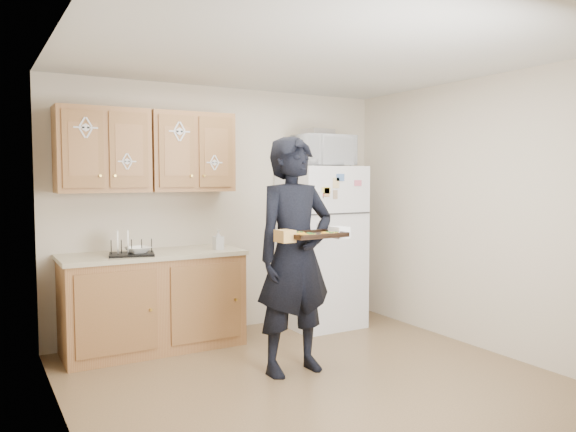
{
  "coord_description": "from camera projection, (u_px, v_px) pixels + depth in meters",
  "views": [
    {
      "loc": [
        -2.3,
        -3.55,
        1.59
      ],
      "look_at": [
        -0.01,
        0.45,
        1.27
      ],
      "focal_mm": 35.0,
      "sensor_mm": 36.0,
      "label": 1
    }
  ],
  "objects": [
    {
      "name": "wall_front",
      "position": [
        523.0,
        248.0,
        2.68
      ],
      "size": [
        3.6,
        0.04,
        2.5
      ],
      "primitive_type": "cube",
      "color": "beige",
      "rests_on": "floor"
    },
    {
      "name": "bowl",
      "position": [
        138.0,
        250.0,
        4.96
      ],
      "size": [
        0.26,
        0.26,
        0.05
      ],
      "primitive_type": "imported",
      "rotation": [
        0.0,
        0.0,
        0.2
      ],
      "color": "white",
      "rests_on": "dish_rack"
    },
    {
      "name": "soap_bottle",
      "position": [
        218.0,
        240.0,
        5.33
      ],
      "size": [
        0.09,
        0.09,
        0.19
      ],
      "primitive_type": "imported",
      "rotation": [
        0.0,
        0.0,
        0.08
      ],
      "color": "white",
      "rests_on": "countertop"
    },
    {
      "name": "refrigerator",
      "position": [
        321.0,
        246.0,
        5.98
      ],
      "size": [
        0.75,
        0.7,
        1.7
      ],
      "primitive_type": "cube",
      "color": "white",
      "rests_on": "floor"
    },
    {
      "name": "ceiling",
      "position": [
        320.0,
        54.0,
        4.15
      ],
      "size": [
        3.6,
        3.6,
        0.0
      ],
      "primitive_type": "plane",
      "color": "silver",
      "rests_on": "wall_back"
    },
    {
      "name": "pizza_front_left",
      "position": [
        307.0,
        235.0,
        4.12
      ],
      "size": [
        0.15,
        0.15,
        0.02
      ],
      "primitive_type": "cylinder",
      "color": "#FFA820",
      "rests_on": "baking_tray"
    },
    {
      "name": "microwave",
      "position": [
        323.0,
        151.0,
        5.86
      ],
      "size": [
        0.59,
        0.4,
        0.32
      ],
      "primitive_type": "imported",
      "rotation": [
        0.0,
        0.0,
        -0.0
      ],
      "color": "white",
      "rests_on": "refrigerator"
    },
    {
      "name": "baking_tray",
      "position": [
        313.0,
        235.0,
        4.24
      ],
      "size": [
        0.46,
        0.35,
        0.04
      ],
      "primitive_type": "cube",
      "rotation": [
        0.0,
        0.0,
        0.05
      ],
      "color": "black",
      "rests_on": "person"
    },
    {
      "name": "dish_rack",
      "position": [
        132.0,
        247.0,
        4.93
      ],
      "size": [
        0.44,
        0.36,
        0.15
      ],
      "primitive_type": "cube",
      "rotation": [
        0.0,
        0.0,
        -0.23
      ],
      "color": "black",
      "rests_on": "countertop"
    },
    {
      "name": "wall_left",
      "position": [
        66.0,
        234.0,
        3.35
      ],
      "size": [
        0.04,
        3.6,
        2.5
      ],
      "primitive_type": "cube",
      "color": "beige",
      "rests_on": "floor"
    },
    {
      "name": "pizza_back_left",
      "position": [
        296.0,
        233.0,
        4.25
      ],
      "size": [
        0.15,
        0.15,
        0.02
      ],
      "primitive_type": "cylinder",
      "color": "#FFA820",
      "rests_on": "baking_tray"
    },
    {
      "name": "base_cabinet",
      "position": [
        154.0,
        303.0,
        5.16
      ],
      "size": [
        1.6,
        0.6,
        0.86
      ],
      "primitive_type": "cube",
      "color": "brown",
      "rests_on": "floor"
    },
    {
      "name": "person",
      "position": [
        295.0,
        256.0,
        4.52
      ],
      "size": [
        0.72,
        0.49,
        1.91
      ],
      "primitive_type": "imported",
      "rotation": [
        0.0,
        0.0,
        0.05
      ],
      "color": "black",
      "rests_on": "floor"
    },
    {
      "name": "cereal_box",
      "position": [
        347.0,
        301.0,
        6.49
      ],
      "size": [
        0.2,
        0.07,
        0.32
      ],
      "primitive_type": "cube",
      "color": "#F1AC55",
      "rests_on": "floor"
    },
    {
      "name": "foil_pan",
      "position": [
        318.0,
        132.0,
        5.85
      ],
      "size": [
        0.34,
        0.26,
        0.06
      ],
      "primitive_type": "cube",
      "rotation": [
        0.0,
        0.0,
        0.19
      ],
      "color": "silver",
      "rests_on": "microwave"
    },
    {
      "name": "countertop",
      "position": [
        153.0,
        255.0,
        5.13
      ],
      "size": [
        1.64,
        0.64,
        0.04
      ],
      "primitive_type": "cube",
      "color": "#B5AC8B",
      "rests_on": "base_cabinet"
    },
    {
      "name": "upper_cab_right",
      "position": [
        190.0,
        152.0,
        5.39
      ],
      "size": [
        0.8,
        0.33,
        0.75
      ],
      "primitive_type": "cube",
      "color": "brown",
      "rests_on": "wall_back"
    },
    {
      "name": "upper_cab_left",
      "position": [
        102.0,
        150.0,
        4.98
      ],
      "size": [
        0.8,
        0.33,
        0.75
      ],
      "primitive_type": "cube",
      "color": "brown",
      "rests_on": "wall_back"
    },
    {
      "name": "floor",
      "position": [
        318.0,
        383.0,
        4.33
      ],
      "size": [
        3.6,
        3.6,
        0.0
      ],
      "primitive_type": "plane",
      "color": "brown",
      "rests_on": "ground"
    },
    {
      "name": "wall_right",
      "position": [
        484.0,
        214.0,
        5.13
      ],
      "size": [
        0.04,
        3.6,
        2.5
      ],
      "primitive_type": "cube",
      "color": "beige",
      "rests_on": "floor"
    },
    {
      "name": "wall_back",
      "position": [
        225.0,
        210.0,
        5.8
      ],
      "size": [
        3.6,
        0.04,
        2.5
      ],
      "primitive_type": "cube",
      "color": "beige",
      "rests_on": "floor"
    },
    {
      "name": "pizza_front_right",
      "position": [
        330.0,
        233.0,
        4.24
      ],
      "size": [
        0.15,
        0.15,
        0.02
      ],
      "primitive_type": "cylinder",
      "color": "#FFA820",
      "rests_on": "baking_tray"
    }
  ]
}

